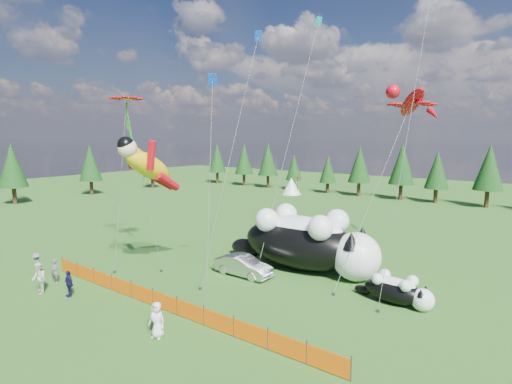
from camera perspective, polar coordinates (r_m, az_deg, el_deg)
ground at (r=25.69m, az=-7.64°, el=-14.21°), size 160.00×160.00×0.00m
safety_fence at (r=23.61m, az=-12.91°, el=-15.07°), size 22.06×0.06×1.10m
tree_line at (r=64.45m, az=21.31°, el=2.35°), size 90.00×4.00×8.00m
festival_tents at (r=57.88m, az=30.41°, el=-1.37°), size 50.00×3.20×2.80m
cat_large at (r=29.37m, az=7.24°, el=-6.98°), size 12.36×4.45×4.47m
cat_small at (r=25.19m, az=19.51°, el=-13.06°), size 4.78×1.99×1.73m
car at (r=28.31m, az=-1.81°, el=-10.48°), size 4.30×1.51×1.42m
spectator_a at (r=30.03m, az=-26.83°, el=-10.09°), size 0.66×0.52×1.60m
spectator_b at (r=28.54m, az=-28.61°, el=-10.74°), size 1.07×0.80×1.96m
spectator_c at (r=27.29m, az=-25.18°, el=-11.76°), size 0.97×0.54×1.61m
spectator_d at (r=31.61m, az=-28.86°, el=-9.18°), size 1.28×1.02×1.77m
spectator_e at (r=20.73m, az=-13.97°, el=-17.31°), size 0.97×0.75×1.77m
superhero_kite at (r=27.74m, az=-15.17°, el=3.66°), size 5.00×5.36×10.02m
gecko_kite at (r=32.48m, az=21.39°, el=11.79°), size 6.17×13.40×15.44m
flower_kite at (r=31.58m, az=-18.01°, el=12.29°), size 2.95×3.99×12.61m
diamond_kite_a at (r=29.99m, az=-0.14°, el=19.61°), size 0.81×7.08×17.96m
diamond_kite_c at (r=23.60m, az=-6.27°, el=14.07°), size 2.66×3.58×13.72m
diamond_kite_d at (r=35.37m, az=8.46°, el=21.31°), size 0.61×9.41×20.90m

